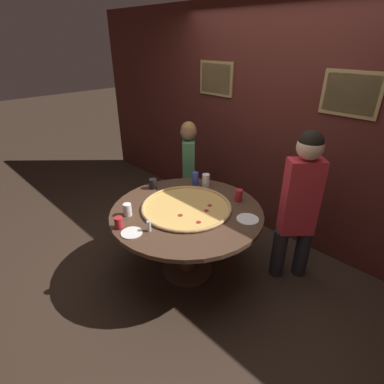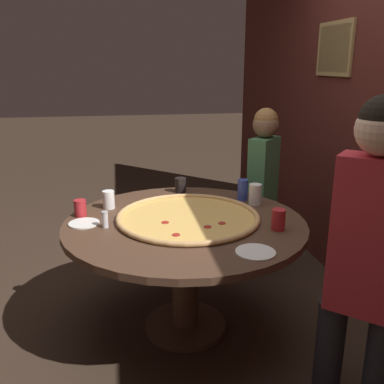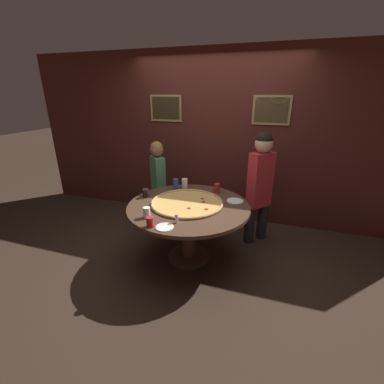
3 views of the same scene
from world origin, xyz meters
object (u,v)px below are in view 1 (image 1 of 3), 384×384
(drink_cup_near_left, at_px, (153,184))
(diner_far_left, at_px, (300,201))
(drink_cup_by_shaker, at_px, (206,180))
(drink_cup_near_right, at_px, (195,178))
(drink_cup_far_right, at_px, (127,210))
(diner_side_left, at_px, (189,167))
(drink_cup_beside_pizza, at_px, (119,223))
(white_plate_left_side, at_px, (132,233))
(dining_table, at_px, (187,223))
(condiment_shaker, at_px, (149,226))
(white_plate_right_side, at_px, (248,219))
(drink_cup_centre_back, at_px, (239,195))
(giant_pizza, at_px, (186,207))

(drink_cup_near_left, height_order, diner_far_left, diner_far_left)
(drink_cup_by_shaker, height_order, drink_cup_near_right, drink_cup_near_right)
(drink_cup_far_right, bearing_deg, diner_side_left, 109.49)
(diner_far_left, bearing_deg, drink_cup_beside_pizza, 7.30)
(drink_cup_by_shaker, bearing_deg, drink_cup_near_right, -154.14)
(drink_cup_near_right, bearing_deg, white_plate_left_side, -74.74)
(drink_cup_near_left, distance_m, diner_far_left, 1.51)
(dining_table, xyz_separation_m, drink_cup_far_right, (-0.32, -0.45, 0.20))
(diner_far_left, bearing_deg, drink_cup_by_shaker, -35.41)
(dining_table, height_order, drink_cup_beside_pizza, drink_cup_beside_pizza)
(condiment_shaker, bearing_deg, white_plate_left_side, -122.35)
(condiment_shaker, bearing_deg, white_plate_right_side, 57.15)
(white_plate_left_side, xyz_separation_m, condiment_shaker, (0.08, 0.12, 0.05))
(diner_far_left, bearing_deg, white_plate_right_side, 12.49)
(drink_cup_centre_back, bearing_deg, drink_cup_beside_pizza, -110.71)
(dining_table, xyz_separation_m, drink_cup_centre_back, (0.23, 0.50, 0.21))
(giant_pizza, relative_size, drink_cup_near_left, 8.09)
(giant_pizza, bearing_deg, diner_side_left, 134.61)
(drink_cup_beside_pizza, relative_size, drink_cup_near_left, 0.97)
(drink_cup_near_right, height_order, drink_cup_beside_pizza, drink_cup_near_right)
(drink_cup_by_shaker, xyz_separation_m, condiment_shaker, (0.25, -0.98, -0.02))
(diner_far_left, bearing_deg, drink_cup_near_right, -33.88)
(drink_cup_far_right, bearing_deg, drink_cup_by_shaker, 84.71)
(drink_cup_near_left, height_order, diner_side_left, diner_side_left)
(white_plate_left_side, bearing_deg, white_plate_right_side, 57.22)
(drink_cup_by_shaker, relative_size, diner_side_left, 0.11)
(giant_pizza, relative_size, condiment_shaker, 8.95)
(giant_pizza, bearing_deg, white_plate_left_side, -92.15)
(drink_cup_near_right, bearing_deg, drink_cup_beside_pizza, -82.35)
(white_plate_right_side, bearing_deg, drink_cup_centre_back, 141.19)
(white_plate_left_side, distance_m, diner_side_left, 1.50)
(condiment_shaker, distance_m, diner_side_left, 1.43)
(drink_cup_near_right, relative_size, diner_far_left, 0.09)
(drink_cup_near_right, xyz_separation_m, diner_side_left, (-0.40, 0.29, -0.06))
(white_plate_left_side, bearing_deg, giant_pizza, 87.85)
(drink_cup_by_shaker, relative_size, drink_cup_near_left, 1.30)
(drink_cup_centre_back, xyz_separation_m, white_plate_right_side, (0.28, -0.22, -0.06))
(dining_table, bearing_deg, drink_cup_beside_pizza, -107.20)
(drink_cup_centre_back, distance_m, white_plate_left_side, 1.13)
(white_plate_left_side, height_order, white_plate_right_side, same)
(drink_cup_by_shaker, distance_m, drink_cup_far_right, 0.96)
(drink_cup_near_left, bearing_deg, drink_cup_by_shaker, 50.75)
(drink_cup_far_right, bearing_deg, giant_pizza, 58.70)
(drink_cup_near_right, distance_m, white_plate_right_side, 0.87)
(white_plate_left_side, bearing_deg, diner_far_left, 57.98)
(drink_cup_centre_back, height_order, white_plate_right_side, drink_cup_centre_back)
(drink_cup_beside_pizza, xyz_separation_m, diner_side_left, (-0.55, 1.36, -0.04))
(drink_cup_by_shaker, xyz_separation_m, white_plate_right_side, (0.73, -0.23, -0.07))
(dining_table, bearing_deg, white_plate_right_side, 28.43)
(drink_cup_near_left, bearing_deg, giant_pizza, -3.96)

